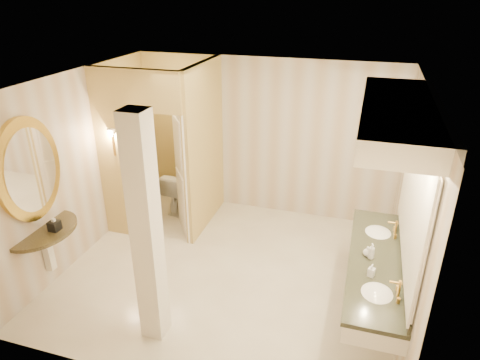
# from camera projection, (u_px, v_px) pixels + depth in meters

# --- Properties ---
(floor) EXTENTS (4.50, 4.50, 0.00)m
(floor) POSITION_uv_depth(u_px,v_px,m) (228.00, 271.00, 6.13)
(floor) COLOR white
(floor) RESTS_ON ground
(ceiling) EXTENTS (4.50, 4.50, 0.00)m
(ceiling) POSITION_uv_depth(u_px,v_px,m) (226.00, 82.00, 5.00)
(ceiling) COLOR white
(ceiling) RESTS_ON wall_back
(wall_back) EXTENTS (4.50, 0.02, 2.70)m
(wall_back) POSITION_uv_depth(u_px,v_px,m) (264.00, 138.00, 7.30)
(wall_back) COLOR beige
(wall_back) RESTS_ON floor
(wall_front) EXTENTS (4.50, 0.02, 2.70)m
(wall_front) POSITION_uv_depth(u_px,v_px,m) (156.00, 278.00, 3.83)
(wall_front) COLOR beige
(wall_front) RESTS_ON floor
(wall_left) EXTENTS (0.02, 4.00, 2.70)m
(wall_left) POSITION_uv_depth(u_px,v_px,m) (79.00, 167.00, 6.16)
(wall_left) COLOR beige
(wall_left) RESTS_ON floor
(wall_right) EXTENTS (0.02, 4.00, 2.70)m
(wall_right) POSITION_uv_depth(u_px,v_px,m) (410.00, 210.00, 4.97)
(wall_right) COLOR beige
(wall_right) RESTS_ON floor
(toilet_closet) EXTENTS (1.50, 1.55, 2.70)m
(toilet_closet) POSITION_uv_depth(u_px,v_px,m) (178.00, 150.00, 6.69)
(toilet_closet) COLOR #E7D879
(toilet_closet) RESTS_ON floor
(wall_sconce) EXTENTS (0.14, 0.14, 0.42)m
(wall_sconce) POSITION_uv_depth(u_px,v_px,m) (112.00, 134.00, 6.29)
(wall_sconce) COLOR gold
(wall_sconce) RESTS_ON toilet_closet
(vanity) EXTENTS (0.75, 2.46, 2.09)m
(vanity) POSITION_uv_depth(u_px,v_px,m) (390.00, 201.00, 4.58)
(vanity) COLOR white
(vanity) RESTS_ON floor
(console_shelf) EXTENTS (1.02, 1.02, 1.96)m
(console_shelf) POSITION_uv_depth(u_px,v_px,m) (34.00, 196.00, 5.32)
(console_shelf) COLOR black
(console_shelf) RESTS_ON floor
(pillar) EXTENTS (0.26, 0.26, 2.70)m
(pillar) POSITION_uv_depth(u_px,v_px,m) (146.00, 233.00, 4.52)
(pillar) COLOR white
(pillar) RESTS_ON floor
(tissue_box) EXTENTS (0.13, 0.13, 0.13)m
(tissue_box) POSITION_uv_depth(u_px,v_px,m) (54.00, 226.00, 5.46)
(tissue_box) COLOR black
(tissue_box) RESTS_ON console_shelf
(toilet) EXTENTS (0.51, 0.78, 0.75)m
(toilet) POSITION_uv_depth(u_px,v_px,m) (181.00, 191.00, 7.65)
(toilet) COLOR white
(toilet) RESTS_ON floor
(soap_bottle_a) EXTENTS (0.09, 0.09, 0.15)m
(soap_bottle_a) POSITION_uv_depth(u_px,v_px,m) (372.00, 270.00, 4.59)
(soap_bottle_a) COLOR beige
(soap_bottle_a) RESTS_ON vanity
(soap_bottle_b) EXTENTS (0.12, 0.12, 0.12)m
(soap_bottle_b) POSITION_uv_depth(u_px,v_px,m) (367.00, 251.00, 4.94)
(soap_bottle_b) COLOR silver
(soap_bottle_b) RESTS_ON vanity
(soap_bottle_c) EXTENTS (0.09, 0.09, 0.20)m
(soap_bottle_c) POSITION_uv_depth(u_px,v_px,m) (372.00, 251.00, 4.88)
(soap_bottle_c) COLOR #C6B28C
(soap_bottle_c) RESTS_ON vanity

